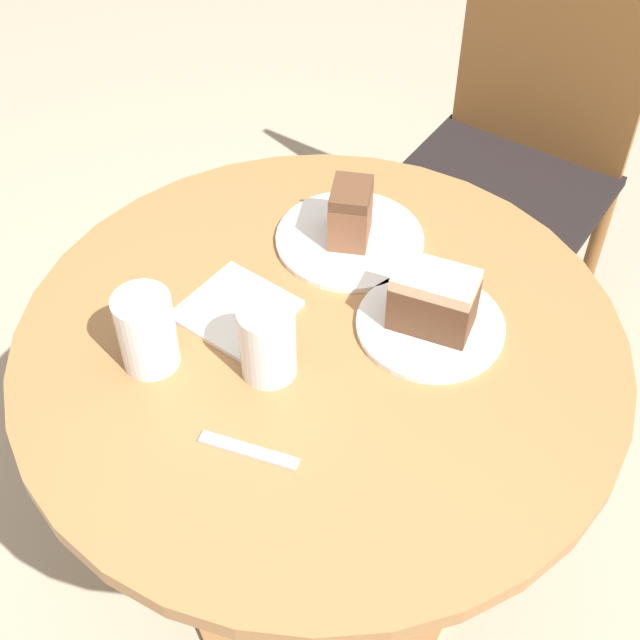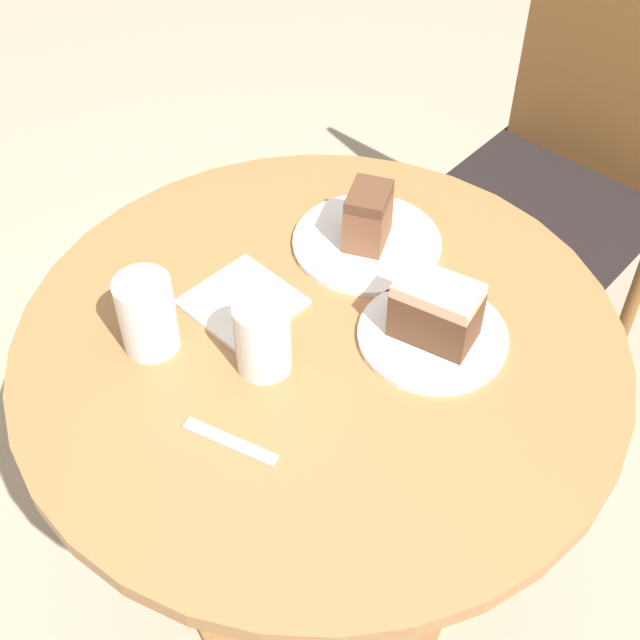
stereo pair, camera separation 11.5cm
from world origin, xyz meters
The scene contains 12 objects.
ground_plane centered at (0.00, 0.00, 0.00)m, with size 8.00×8.00×0.00m, color tan.
table centered at (0.00, 0.00, 0.53)m, with size 0.91×0.91×0.74m.
chair centered at (0.09, 0.91, 0.49)m, with size 0.54×0.54×0.98m.
plate_near centered at (0.14, 0.09, 0.75)m, with size 0.22×0.22×0.01m.
plate_far centered at (-0.04, 0.22, 0.75)m, with size 0.24×0.24×0.01m.
cake_slice_near centered at (0.14, 0.09, 0.80)m, with size 0.12×0.08×0.10m.
cake_slice_far centered at (-0.04, 0.22, 0.80)m, with size 0.08×0.09×0.10m.
glass_lemonade centered at (-0.20, -0.13, 0.80)m, with size 0.08×0.08×0.12m.
glass_water centered at (-0.04, -0.08, 0.80)m, with size 0.08×0.08×0.12m.
napkin_stack centered at (-0.14, 0.00, 0.75)m, with size 0.18×0.18×0.01m.
fork centered at (0.05, 0.19, 0.75)m, with size 0.18×0.07×0.00m.
spoon centered at (-0.01, -0.22, 0.75)m, with size 0.14×0.03×0.00m.
Camera 1 is at (0.35, -0.81, 1.71)m, focal length 50.00 mm.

